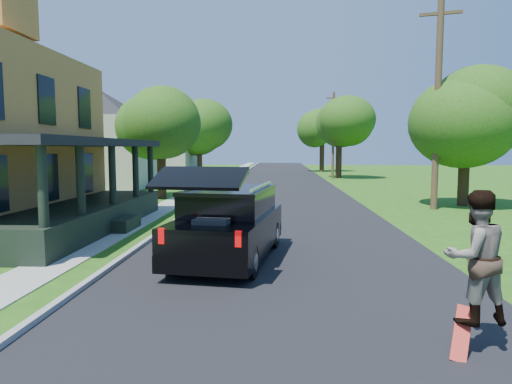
{
  "coord_description": "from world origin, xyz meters",
  "views": [
    {
      "loc": [
        -0.16,
        -9.18,
        2.79
      ],
      "look_at": [
        -0.77,
        3.0,
        1.63
      ],
      "focal_mm": 32.0,
      "sensor_mm": 36.0,
      "label": 1
    }
  ],
  "objects_px": {
    "skateboarder": "(475,257)",
    "utility_pole_near": "(438,102)",
    "tree_right_near": "(466,108)",
    "black_suv": "(229,223)"
  },
  "relations": [
    {
      "from": "skateboarder",
      "to": "utility_pole_near",
      "type": "height_order",
      "value": "utility_pole_near"
    },
    {
      "from": "skateboarder",
      "to": "tree_right_near",
      "type": "bearing_deg",
      "value": -122.04
    },
    {
      "from": "skateboarder",
      "to": "utility_pole_near",
      "type": "distance_m",
      "value": 16.15
    },
    {
      "from": "utility_pole_near",
      "to": "skateboarder",
      "type": "bearing_deg",
      "value": -91.25
    },
    {
      "from": "black_suv",
      "to": "utility_pole_near",
      "type": "relative_size",
      "value": 0.57
    },
    {
      "from": "skateboarder",
      "to": "tree_right_near",
      "type": "height_order",
      "value": "tree_right_near"
    },
    {
      "from": "black_suv",
      "to": "utility_pole_near",
      "type": "distance_m",
      "value": 13.7
    },
    {
      "from": "black_suv",
      "to": "utility_pole_near",
      "type": "xyz_separation_m",
      "value": [
        8.4,
        10.07,
        3.96
      ]
    },
    {
      "from": "black_suv",
      "to": "utility_pole_near",
      "type": "bearing_deg",
      "value": 58.27
    },
    {
      "from": "tree_right_near",
      "to": "utility_pole_near",
      "type": "bearing_deg",
      "value": -141.87
    }
  ]
}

